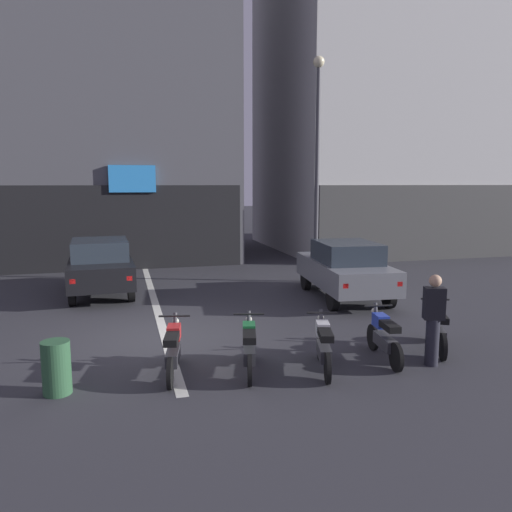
% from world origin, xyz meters
% --- Properties ---
extents(ground_plane, '(120.00, 120.00, 0.00)m').
position_xyz_m(ground_plane, '(0.00, 0.00, 0.00)').
color(ground_plane, '#333338').
extents(lane_centre_line, '(0.20, 18.00, 0.01)m').
position_xyz_m(lane_centre_line, '(0.00, 6.00, 0.00)').
color(lane_centre_line, silver).
rests_on(lane_centre_line, ground).
extents(building_mid_block, '(9.63, 7.86, 21.33)m').
position_xyz_m(building_mid_block, '(-0.85, 12.90, 10.64)').
color(building_mid_block, '#56565B').
rests_on(building_mid_block, ground).
extents(building_far_right, '(10.04, 9.65, 16.79)m').
position_xyz_m(building_far_right, '(11.61, 12.90, 8.38)').
color(building_far_right, silver).
rests_on(building_far_right, ground).
extents(car_black_crossing_near, '(1.94, 4.17, 1.64)m').
position_xyz_m(car_black_crossing_near, '(-1.45, 4.88, 0.89)').
color(car_black_crossing_near, black).
rests_on(car_black_crossing_near, ground).
extents(car_grey_parked_kerbside, '(2.14, 4.25, 1.64)m').
position_xyz_m(car_grey_parked_kerbside, '(5.28, 2.45, 0.89)').
color(car_grey_parked_kerbside, black).
rests_on(car_grey_parked_kerbside, ground).
extents(car_red_down_street, '(2.25, 4.28, 1.64)m').
position_xyz_m(car_red_down_street, '(1.30, 13.14, 0.89)').
color(car_red_down_street, black).
rests_on(car_red_down_street, ground).
extents(street_lamp, '(0.36, 0.36, 7.25)m').
position_xyz_m(street_lamp, '(5.41, 4.99, 4.38)').
color(street_lamp, '#47474C').
rests_on(street_lamp, ground).
extents(motorcycle_red_row_leftmost, '(0.55, 1.65, 0.98)m').
position_xyz_m(motorcycle_red_row_leftmost, '(-0.04, -2.04, 0.46)').
color(motorcycle_red_row_leftmost, black).
rests_on(motorcycle_red_row_leftmost, ground).
extents(motorcycle_green_row_left_mid, '(0.58, 1.64, 0.98)m').
position_xyz_m(motorcycle_green_row_left_mid, '(1.25, -2.26, 0.46)').
color(motorcycle_green_row_left_mid, black).
rests_on(motorcycle_green_row_left_mid, ground).
extents(motorcycle_white_row_centre, '(0.63, 1.62, 0.98)m').
position_xyz_m(motorcycle_white_row_centre, '(2.54, -2.51, 0.46)').
color(motorcycle_white_row_centre, black).
rests_on(motorcycle_white_row_centre, ground).
extents(motorcycle_blue_row_right_mid, '(0.55, 1.66, 0.98)m').
position_xyz_m(motorcycle_blue_row_right_mid, '(3.82, -2.33, 0.46)').
color(motorcycle_blue_row_right_mid, black).
rests_on(motorcycle_blue_row_right_mid, ground).
extents(motorcycle_black_row_rightmost, '(0.77, 1.55, 0.98)m').
position_xyz_m(motorcycle_black_row_rightmost, '(5.11, -2.11, 0.46)').
color(motorcycle_black_row_rightmost, black).
rests_on(motorcycle_black_row_rightmost, ground).
extents(person_by_motorcycles, '(0.41, 0.33, 1.67)m').
position_xyz_m(person_by_motorcycles, '(4.53, -2.80, 0.86)').
color(person_by_motorcycles, '#23232D').
rests_on(person_by_motorcycles, ground).
extents(trash_bin, '(0.44, 0.44, 0.85)m').
position_xyz_m(trash_bin, '(-1.88, -2.34, 0.42)').
color(trash_bin, '#2D5938').
rests_on(trash_bin, ground).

